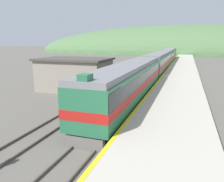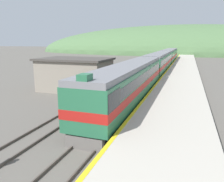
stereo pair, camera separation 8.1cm
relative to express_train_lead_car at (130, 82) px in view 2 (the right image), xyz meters
name	(u,v)px [view 2 (the right image)]	position (x,y,z in m)	size (l,w,h in m)	color
track_main	(169,62)	(0.00, 46.86, -2.10)	(1.52, 180.00, 0.16)	#4C443D
track_siding	(156,62)	(-3.82, 46.86, -2.10)	(1.51, 180.00, 0.16)	#4C443D
platform	(183,69)	(4.42, 26.86, -1.70)	(5.55, 140.00, 0.98)	#BCB5A5
distant_hills	(179,53)	(0.00, 112.15, -2.18)	(173.78, 78.20, 30.66)	#517547
station_shed	(75,74)	(-8.13, 3.85, -0.13)	(8.87, 5.94, 4.08)	gray
express_train_lead_car	(130,82)	(0.00, 0.00, 0.00)	(3.04, 21.12, 4.35)	black
carriage_second	(159,62)	(0.00, 23.05, -0.01)	(3.03, 22.75, 3.99)	black
carriage_third	(170,55)	(0.00, 46.68, -0.01)	(3.03, 22.75, 3.99)	black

